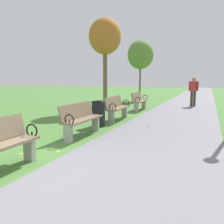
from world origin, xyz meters
The scene contains 10 objects.
ground_plane centered at (0.00, 0.00, 0.00)m, with size 80.00×80.00×0.00m, color #4C7F38.
paved_walkway centered at (1.53, 18.00, 0.01)m, with size 3.07×44.00×0.02m, color slate.
park_bench_2 centered at (-0.50, 2.84, 0.49)m, with size 0.48×1.60×0.90m.
park_bench_3 centered at (-0.50, 5.51, 0.49)m, with size 0.50×1.61×0.90m.
park_bench_4 centered at (-0.50, 8.54, 0.49)m, with size 0.50×1.61×0.90m.
tree_1 centered at (-2.11, 8.00, 3.52)m, with size 1.56×1.56×4.44m.
tree_2 centered at (-2.01, 13.99, 3.24)m, with size 1.85×1.85×4.27m.
pedestrian_walking centered at (1.86, 11.19, 0.93)m, with size 0.52×0.28×1.62m.
trash_bin centered at (-0.65, 4.20, 0.42)m, with size 0.48×0.48×0.84m.
scattered_leaves centered at (-0.02, 4.21, 0.01)m, with size 5.51×12.18×0.02m.
Camera 1 is at (2.67, -2.65, 1.57)m, focal length 37.59 mm.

